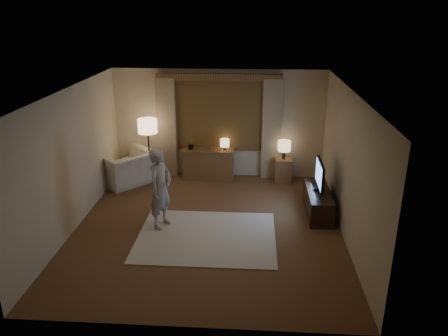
# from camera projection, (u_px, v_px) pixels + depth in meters

# --- Properties ---
(room) EXTENTS (5.04, 5.54, 2.64)m
(room) POSITION_uv_depth(u_px,v_px,m) (210.00, 153.00, 8.31)
(room) COLOR brown
(room) RESTS_ON ground
(rug) EXTENTS (2.50, 2.00, 0.02)m
(rug) POSITION_uv_depth(u_px,v_px,m) (207.00, 236.00, 7.96)
(rug) COLOR beige
(rug) RESTS_ON floor
(sideboard) EXTENTS (1.20, 0.40, 0.70)m
(sideboard) POSITION_uv_depth(u_px,v_px,m) (208.00, 165.00, 10.54)
(sideboard) COLOR brown
(sideboard) RESTS_ON floor
(picture_frame) EXTENTS (0.16, 0.02, 0.20)m
(picture_frame) POSITION_uv_depth(u_px,v_px,m) (208.00, 147.00, 10.38)
(picture_frame) COLOR brown
(picture_frame) RESTS_ON sideboard
(plant) EXTENTS (0.17, 0.13, 0.30)m
(plant) POSITION_uv_depth(u_px,v_px,m) (191.00, 145.00, 10.39)
(plant) COLOR #999999
(plant) RESTS_ON sideboard
(table_lamp_sideboard) EXTENTS (0.22, 0.22, 0.30)m
(table_lamp_sideboard) POSITION_uv_depth(u_px,v_px,m) (225.00, 143.00, 10.32)
(table_lamp_sideboard) COLOR black
(table_lamp_sideboard) RESTS_ON sideboard
(floor_lamp) EXTENTS (0.44, 0.44, 1.52)m
(floor_lamp) POSITION_uv_depth(u_px,v_px,m) (148.00, 129.00, 10.06)
(floor_lamp) COLOR black
(floor_lamp) RESTS_ON floor
(armchair) EXTENTS (1.58, 1.59, 0.78)m
(armchair) POSITION_uv_depth(u_px,v_px,m) (127.00, 168.00, 10.23)
(armchair) COLOR beige
(armchair) RESTS_ON floor
(side_table) EXTENTS (0.40, 0.40, 0.56)m
(side_table) POSITION_uv_depth(u_px,v_px,m) (283.00, 170.00, 10.41)
(side_table) COLOR brown
(side_table) RESTS_ON floor
(table_lamp_side) EXTENTS (0.30, 0.30, 0.44)m
(table_lamp_side) POSITION_uv_depth(u_px,v_px,m) (284.00, 146.00, 10.20)
(table_lamp_side) COLOR black
(table_lamp_side) RESTS_ON side_table
(tv_stand) EXTENTS (0.45, 1.40, 0.50)m
(tv_stand) POSITION_uv_depth(u_px,v_px,m) (318.00, 202.00, 8.80)
(tv_stand) COLOR black
(tv_stand) RESTS_ON floor
(tv) EXTENTS (0.21, 0.84, 0.61)m
(tv) POSITION_uv_depth(u_px,v_px,m) (320.00, 175.00, 8.59)
(tv) COLOR black
(tv) RESTS_ON tv_stand
(person) EXTENTS (0.56, 0.66, 1.55)m
(person) POSITION_uv_depth(u_px,v_px,m) (160.00, 188.00, 8.07)
(person) COLOR #9E9992
(person) RESTS_ON rug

